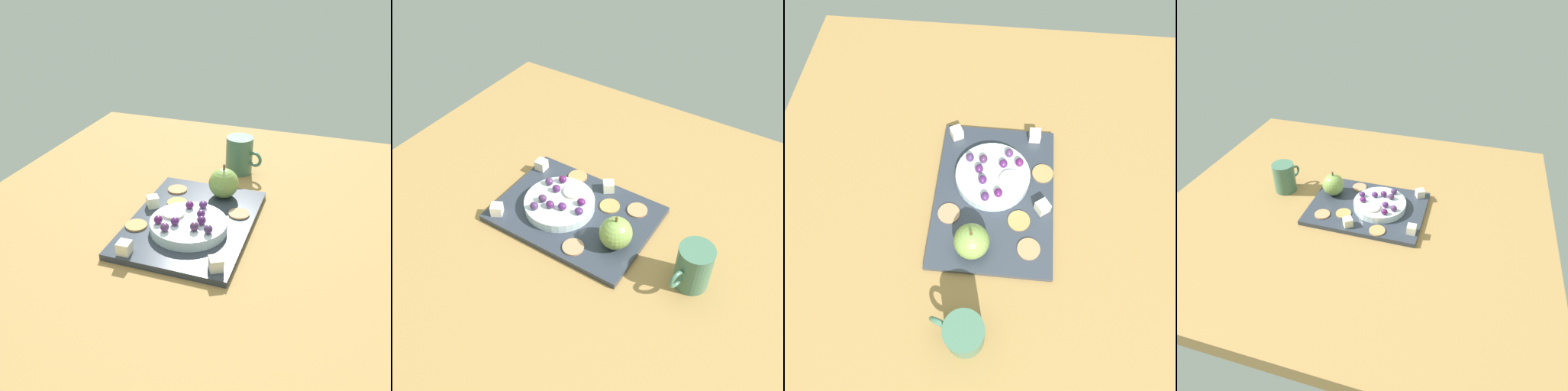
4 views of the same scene
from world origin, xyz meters
TOP-DOWN VIEW (x-y plane):
  - table at (0.00, 0.00)cm, footprint 115.55×104.25cm
  - platter at (3.93, 0.03)cm, footprint 34.22×24.71cm
  - serving_dish at (7.66, 0.63)cm, footprint 15.69×15.69cm
  - apple_whole at (-8.18, 3.41)cm, footprint 6.83×6.83cm
  - apple_stem at (-8.18, 3.41)cm, footprint 0.50×0.50cm
  - cheese_cube_0 at (1.32, -9.99)cm, footprint 3.43×3.43cm
  - cheese_cube_1 at (19.07, -7.96)cm, footprint 2.52×2.52cm
  - cheese_cube_2 at (18.16, 9.58)cm, footprint 3.34×3.34cm
  - cracker_0 at (-7.51, -7.59)cm, footprint 4.50×4.50cm
  - cracker_1 at (-1.71, -5.43)cm, footprint 4.50×4.50cm
  - cracker_2 at (-1.41, 8.85)cm, footprint 4.50×4.50cm
  - cracker_3 at (9.87, -9.99)cm, footprint 4.50×4.50cm
  - grape_0 at (8.04, 3.54)cm, footprint 1.93×1.74cm
  - grape_1 at (10.67, 5.74)cm, footprint 1.93×1.74cm
  - grape_2 at (9.86, -1.41)cm, footprint 1.93×1.74cm
  - grape_3 at (1.77, 1.78)cm, footprint 1.93×1.74cm
  - grape_4 at (10.56, 2.87)cm, footprint 1.93×1.74cm
  - grape_5 at (2.85, -0.83)cm, footprint 1.93×1.74cm
  - grape_6 at (10.45, -4.73)cm, footprint 1.93×1.74cm
  - grape_7 at (12.60, -2.46)cm, footprint 1.93×1.74cm
  - grape_8 at (5.55, 2.57)cm, footprint 1.93×1.74cm
  - apple_slice_0 at (6.31, -3.16)cm, footprint 4.74×4.74cm
  - cup at (-24.68, 2.97)cm, footprint 6.82×9.81cm

SIDE VIEW (x-z plane):
  - table at x=0.00cm, z-range 0.00..4.30cm
  - platter at x=3.93cm, z-range 4.30..5.67cm
  - cracker_0 at x=-7.51cm, z-range 5.67..6.07cm
  - cracker_1 at x=-1.71cm, z-range 5.67..6.07cm
  - cracker_2 at x=-1.41cm, z-range 5.67..6.07cm
  - cracker_3 at x=9.87cm, z-range 5.67..6.07cm
  - serving_dish at x=7.66cm, z-range 5.67..7.80cm
  - cheese_cube_0 at x=1.32cm, z-range 5.67..8.12cm
  - cheese_cube_1 at x=19.07cm, z-range 5.67..8.12cm
  - cheese_cube_2 at x=18.16cm, z-range 5.67..8.12cm
  - apple_slice_0 at x=6.31cm, z-range 7.80..8.40cm
  - grape_3 at x=1.77cm, z-range 7.80..9.35cm
  - grape_5 at x=2.85cm, z-range 7.80..9.37cm
  - grape_2 at x=9.86cm, z-range 7.80..9.46cm
  - grape_8 at x=5.55cm, z-range 7.80..9.47cm
  - grape_7 at x=12.60cm, z-range 7.80..9.52cm
  - grape_6 at x=10.45cm, z-range 7.80..9.53cm
  - grape_4 at x=10.56cm, z-range 7.80..9.59cm
  - grape_1 at x=10.67cm, z-range 7.80..9.60cm
  - grape_0 at x=8.04cm, z-range 7.80..9.61cm
  - apple_whole at x=-8.18cm, z-range 5.67..12.50cm
  - cup at x=-24.68cm, z-range 4.30..13.88cm
  - apple_stem at x=-8.18cm, z-range 12.50..13.70cm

